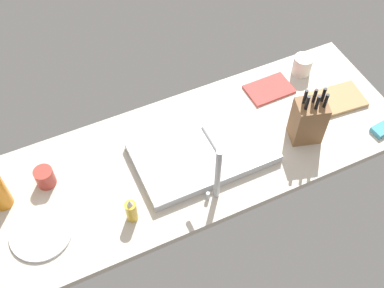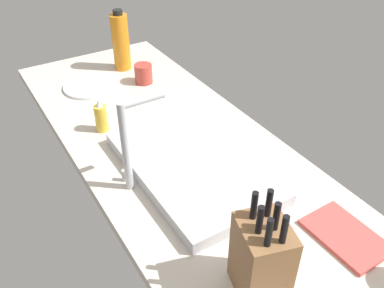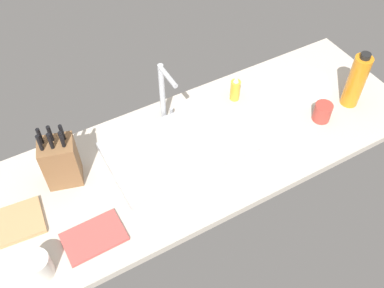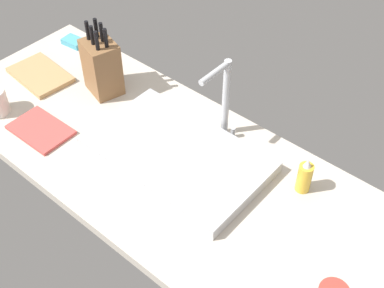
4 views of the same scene
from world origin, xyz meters
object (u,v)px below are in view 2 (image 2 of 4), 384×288
object	(u,v)px
sink_basin	(192,167)
coffee_mug	(143,74)
soap_bottle	(101,117)
dinner_plate	(92,86)
dish_towel	(345,236)
water_bottle	(121,42)
knife_block	(261,259)
faucet	(129,139)

from	to	relation	value
sink_basin	coffee_mug	bearing A→B (deg)	-12.54
soap_bottle	dinner_plate	bearing A→B (deg)	-13.70
soap_bottle	coffee_mug	bearing A→B (deg)	-48.66
dish_towel	water_bottle	bearing A→B (deg)	3.78
knife_block	water_bottle	xyz separation A→B (cm)	(125.58, -21.47, 2.27)
water_bottle	coffee_mug	bearing A→B (deg)	-174.00
soap_bottle	sink_basin	bearing A→B (deg)	-157.64
sink_basin	soap_bottle	xyz separation A→B (cm)	(37.34, 15.36, 3.46)
soap_bottle	dinner_plate	size ratio (longest dim) A/B	0.54
soap_bottle	dish_towel	world-z (taller)	soap_bottle
knife_block	faucet	bearing A→B (deg)	27.00
knife_block	dish_towel	size ratio (longest dim) A/B	1.30
sink_basin	soap_bottle	bearing A→B (deg)	22.36
faucet	dinner_plate	world-z (taller)	faucet
dinner_plate	knife_block	bearing A→B (deg)	178.93
soap_bottle	dinner_plate	world-z (taller)	soap_bottle
sink_basin	dish_towel	distance (cm)	48.98
knife_block	soap_bottle	world-z (taller)	knife_block
sink_basin	knife_block	world-z (taller)	knife_block
sink_basin	water_bottle	size ratio (longest dim) A/B	2.09
faucet	dish_towel	bearing A→B (deg)	-141.02
sink_basin	coffee_mug	distance (cm)	64.80
dinner_plate	dish_towel	distance (cm)	118.83
faucet	knife_block	xyz separation A→B (cm)	(-48.12, -9.20, -6.62)
water_bottle	faucet	bearing A→B (deg)	158.40
soap_bottle	coffee_mug	size ratio (longest dim) A/B	1.53
water_bottle	sink_basin	bearing A→B (deg)	171.46
sink_basin	dinner_plate	xyz separation A→B (cm)	(71.10, 7.13, -1.46)
sink_basin	knife_block	xyz separation A→B (cm)	(-44.45, 9.30, 8.58)
water_bottle	dinner_plate	size ratio (longest dim) A/B	1.15
sink_basin	dinner_plate	bearing A→B (deg)	5.72
faucet	dinner_plate	bearing A→B (deg)	-9.57
dish_towel	coffee_mug	bearing A→B (deg)	3.41
water_bottle	coffee_mug	xyz separation A→B (cm)	(-17.90, -1.88, -8.73)
dish_towel	coffee_mug	size ratio (longest dim) A/B	2.53
water_bottle	soap_bottle	bearing A→B (deg)	147.84
soap_bottle	dish_towel	distance (cm)	89.45
knife_block	water_bottle	distance (cm)	127.42
soap_bottle	water_bottle	xyz separation A→B (cm)	(43.79, -27.54, 7.39)
sink_basin	dinner_plate	size ratio (longest dim) A/B	2.41
faucet	water_bottle	bearing A→B (deg)	-21.60
dinner_plate	dish_towel	bearing A→B (deg)	-166.57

